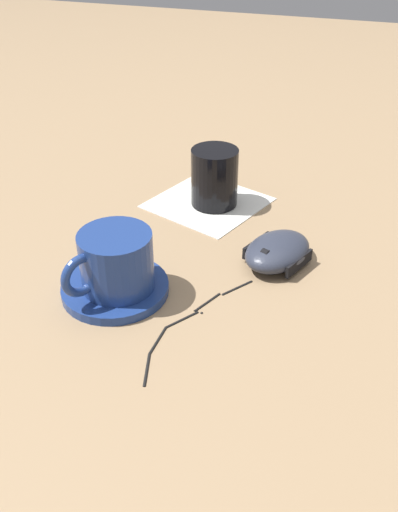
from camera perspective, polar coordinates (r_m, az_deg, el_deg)
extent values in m
plane|color=#9E7F5B|center=(0.74, 3.76, 0.85)|extent=(3.00, 3.00, 0.00)
cylinder|color=navy|center=(0.67, -8.37, -3.19)|extent=(0.12, 0.12, 0.01)
cylinder|color=navy|center=(0.64, -8.24, -0.48)|extent=(0.08, 0.08, 0.07)
torus|color=navy|center=(0.62, -11.66, -1.91)|extent=(0.05, 0.03, 0.05)
ellipsoid|color=#2D3342|center=(0.71, 7.85, 0.49)|extent=(0.12, 0.10, 0.03)
cylinder|color=black|center=(0.68, 6.65, 0.21)|extent=(0.01, 0.01, 0.01)
cube|color=black|center=(0.70, 9.97, -0.73)|extent=(0.05, 0.02, 0.02)
cube|color=black|center=(0.73, 5.76, 1.09)|extent=(0.05, 0.02, 0.02)
cylinder|color=black|center=(0.67, 3.86, -3.12)|extent=(0.04, 0.03, 0.00)
cylinder|color=black|center=(0.65, 1.18, -4.65)|extent=(0.04, 0.02, 0.00)
cylinder|color=black|center=(0.62, -1.70, -6.31)|extent=(0.04, 0.03, 0.00)
cylinder|color=black|center=(0.60, -4.14, -8.34)|extent=(0.04, 0.00, 0.00)
cylinder|color=black|center=(0.57, -5.23, -11.14)|extent=(0.04, 0.02, 0.00)
sphere|color=black|center=(0.68, 5.26, -2.47)|extent=(0.00, 0.00, 0.00)
sphere|color=black|center=(0.66, 2.41, -3.78)|extent=(0.00, 0.00, 0.00)
sphere|color=black|center=(0.63, -0.11, -5.55)|extent=(0.00, 0.00, 0.00)
sphere|color=black|center=(0.61, -3.34, -7.08)|extent=(0.00, 0.00, 0.00)
sphere|color=black|center=(0.58, -4.98, -9.66)|extent=(0.00, 0.00, 0.00)
sphere|color=black|center=(0.55, -5.50, -12.71)|extent=(0.00, 0.00, 0.00)
cube|color=silver|center=(0.85, 0.89, 5.39)|extent=(0.19, 0.19, 0.00)
cylinder|color=black|center=(0.82, 1.56, 7.89)|extent=(0.07, 0.07, 0.08)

